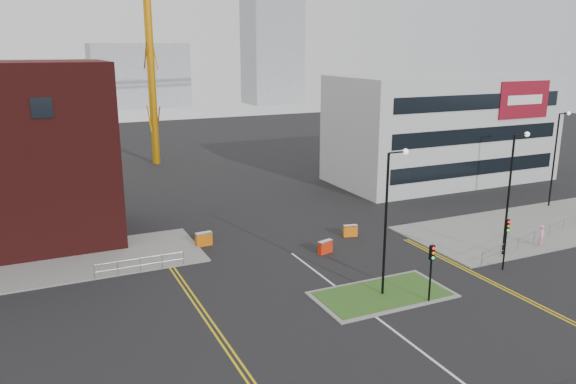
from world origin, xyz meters
name	(u,v)px	position (x,y,z in m)	size (l,w,h in m)	color
ground	(442,367)	(0.00, 0.00, 0.00)	(200.00, 200.00, 0.00)	black
pavement_right	(537,226)	(22.00, 14.00, 0.06)	(24.00, 10.00, 0.12)	slate
island_kerb	(382,295)	(2.00, 8.00, 0.04)	(8.60, 4.60, 0.08)	slate
grass_island	(382,294)	(2.00, 8.00, 0.06)	(8.00, 4.00, 0.12)	#294C19
office_block	(441,128)	(26.01, 31.97, 6.00)	(25.00, 12.20, 12.00)	silver
streetlamp_island	(389,212)	(2.22, 8.00, 5.41)	(1.46, 0.36, 9.18)	black
streetlamp_right_near	(512,185)	(14.22, 10.00, 5.41)	(1.46, 0.36, 9.18)	black
streetlamp_right_far	(557,152)	(28.22, 18.00, 5.41)	(1.46, 0.36, 9.18)	black
traffic_light_island	(431,263)	(4.00, 5.98, 2.57)	(0.28, 0.33, 3.65)	black
traffic_light_right	(506,234)	(12.00, 7.98, 2.57)	(0.28, 0.33, 3.65)	black
railing_left	(140,263)	(-11.00, 18.00, 0.74)	(6.05, 0.05, 1.10)	gray
railing_right	(550,228)	(20.50, 11.50, 0.78)	(19.05, 5.05, 1.10)	gray
centre_line	(416,347)	(0.00, 2.00, 0.01)	(0.15, 30.00, 0.01)	silver
yellow_left_a	(202,316)	(-9.00, 10.00, 0.01)	(0.12, 24.00, 0.01)	gold
yellow_left_b	(207,315)	(-8.70, 10.00, 0.01)	(0.12, 24.00, 0.01)	gold
yellow_right_a	(497,286)	(9.50, 6.00, 0.01)	(0.12, 20.00, 0.01)	gold
yellow_right_b	(500,285)	(9.80, 6.00, 0.01)	(0.12, 20.00, 0.01)	gold
skyline_b	(139,76)	(10.00, 130.00, 8.00)	(24.00, 12.00, 16.00)	gray
skyline_c	(272,51)	(45.00, 125.00, 14.00)	(14.00, 12.00, 28.00)	gray
skyline_d	(62,83)	(-8.00, 140.00, 6.00)	(30.00, 12.00, 12.00)	gray
pedestrian	(542,236)	(17.95, 10.04, 0.91)	(0.67, 0.44, 1.82)	#F69FBB
barrier_left	(204,238)	(-5.50, 21.42, 0.59)	(1.33, 0.57, 1.09)	#CB5E0B
barrier_mid	(325,246)	(2.30, 16.00, 0.54)	(1.24, 0.69, 0.99)	red
barrier_right	(350,230)	(6.00, 18.54, 0.52)	(1.20, 0.62, 0.96)	orange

